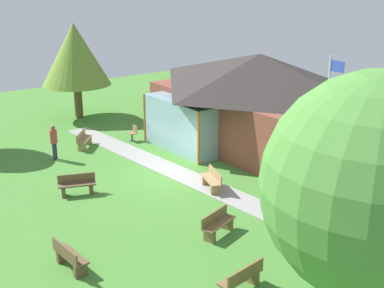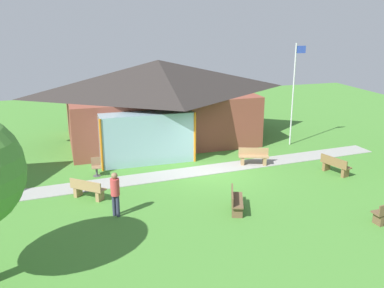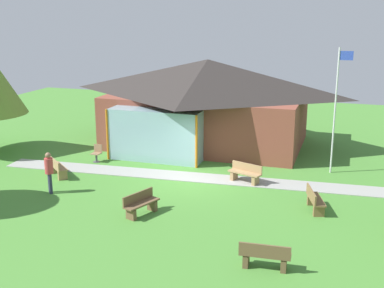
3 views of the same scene
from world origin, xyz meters
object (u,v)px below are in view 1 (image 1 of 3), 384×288
Objects in this scene: bench_front_center at (77,185)px; bench_lawn_far_right at (242,279)px; bench_rear_near_path at (212,180)px; pavilion at (256,98)px; bench_mid_left at (84,140)px; flagpole at (326,125)px; visitor_strolling_lawn at (54,140)px; tree_west_hedge at (75,55)px; patio_chair_west at (133,134)px; bench_mid_right at (218,224)px; bench_front_right at (70,257)px; tree_far_east at (377,188)px.

bench_front_center is 1.01× the size of bench_lawn_far_right.
bench_rear_near_path is (2.93, 4.69, 0.00)m from bench_front_center.
pavilion is 7.33× the size of bench_front_center.
bench_front_center is 1.10× the size of bench_mid_left.
bench_mid_left is (-4.78, -7.58, -2.05)m from pavilion.
pavilion is at bearing 155.66° from flagpole.
tree_west_hedge reaches higher than visitor_strolling_lawn.
bench_front_center is at bearing 87.61° from bench_lawn_far_right.
pavilion is at bearing -38.70° from bench_rear_near_path.
tree_west_hedge is (-10.97, 5.27, 3.55)m from bench_front_center.
pavilion is 6.81m from patio_chair_west.
bench_mid_right is 1.03× the size of bench_front_right.
bench_mid_left is (-5.36, 2.88, 0.00)m from bench_front_center.
tree_far_east reaches higher than flagpole.
tree_west_hedge reaches higher than bench_front_right.
bench_front_center is 6.09m from bench_mid_left.
flagpole is 3.31× the size of visitor_strolling_lawn.
bench_lawn_far_right is at bearing -171.01° from tree_far_east.
bench_front_center is at bearing 78.00° from bench_rear_near_path.
bench_mid_right is at bearing 54.42° from bench_lawn_far_right.
flagpole is at bearing -124.05° from bench_rear_near_path.
pavilion reaches higher than patio_chair_west.
bench_lawn_far_right is at bearing 116.46° from bench_front_center.
bench_lawn_far_right is 20.81m from tree_west_hedge.
pavilion reaches higher than bench_rear_near_path.
bench_lawn_far_right is at bearing 167.22° from bench_rear_near_path.
tree_far_east is at bearing 117.62° from bench_front_center.
patio_chair_west is at bearing -170.96° from flagpole.
patio_chair_west reaches higher than bench_front_center.
bench_mid_left is 0.91× the size of bench_mid_right.
patio_chair_west is (-7.69, 0.79, 0.01)m from bench_rear_near_path.
pavilion is 1.98× the size of flagpole.
visitor_strolling_lawn is (-4.47, 0.94, 0.62)m from bench_front_center.
tree_far_east is at bearing -88.23° from bench_lawn_far_right.
bench_mid_left is (-11.83, -4.39, -2.77)m from flagpole.
pavilion is 8.04× the size of bench_mid_left.
bench_mid_right is 0.90× the size of visitor_strolling_lawn.
bench_front_right is at bearing 84.39° from bench_front_center.
bench_rear_near_path is at bearing 50.03° from bench_lawn_far_right.
patio_chair_west is 0.49× the size of visitor_strolling_lawn.
flagpole reaches higher than bench_front_center.
bench_rear_near_path is 0.27× the size of tree_west_hedge.
bench_front_right is 1.77× the size of patio_chair_west.
bench_lawn_far_right is 13.53m from visitor_strolling_lawn.
tree_far_east is (6.43, -1.05, 3.81)m from bench_mid_right.
tree_west_hedge is at bearing 12.96° from visitor_strolling_lawn.
bench_rear_near_path is (-6.11, 3.93, 0.00)m from bench_lawn_far_right.
tree_far_east is at bearing 168.54° from patio_chair_west.
bench_mid_left and bench_lawn_far_right have the same top height.
bench_mid_left is at bearing -122.26° from pavilion.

